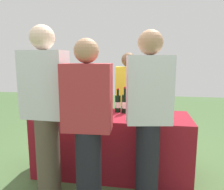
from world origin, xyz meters
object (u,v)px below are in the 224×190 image
wine_bottle_5 (125,104)px  wine_glass_4 (148,111)px  wine_bottle_0 (67,103)px  wine_glass_2 (104,111)px  wine_bottle_6 (146,105)px  wine_bottle_4 (118,104)px  guest_0 (46,109)px  wine_bottle_2 (94,104)px  wine_glass_5 (156,109)px  wine_bottle_1 (83,104)px  guest_1 (88,123)px  wine_bottle_3 (105,104)px  wine_glass_0 (85,107)px  guest_2 (148,114)px  server_pouring (128,100)px  wine_bottle_7 (163,106)px  wine_glass_1 (96,108)px  wine_glass_3 (131,111)px

wine_bottle_5 → wine_glass_4: (0.30, -0.27, -0.02)m
wine_bottle_0 → wine_bottle_5: wine_bottle_5 is taller
wine_glass_2 → wine_bottle_6: bearing=28.8°
wine_bottle_4 → guest_0: (-0.62, -0.78, 0.08)m
wine_bottle_2 → wine_glass_5: bearing=-10.5°
wine_bottle_1 → guest_0: 0.71m
wine_bottle_1 → guest_0: bearing=-104.6°
wine_bottle_1 → wine_bottle_5: (0.53, 0.06, 0.01)m
guest_0 → guest_1: bearing=-11.5°
wine_bottle_3 → guest_0: bearing=-124.2°
wine_glass_0 → guest_2: 0.89m
guest_0 → server_pouring: bearing=63.3°
wine_glass_5 → wine_bottle_7: bearing=64.0°
wine_glass_4 → server_pouring: (-0.30, 0.78, -0.02)m
wine_bottle_3 → wine_bottle_0: bearing=179.3°
wine_glass_1 → guest_1: guest_1 is taller
wine_bottle_6 → wine_bottle_7: (0.21, 0.03, -0.01)m
wine_glass_3 → guest_2: guest_2 is taller
wine_bottle_1 → wine_bottle_5: bearing=6.6°
wine_bottle_6 → wine_glass_5: (0.13, -0.15, -0.02)m
wine_bottle_2 → wine_bottle_4: 0.30m
wine_glass_5 → wine_glass_1: bearing=-175.8°
wine_bottle_4 → wine_bottle_2: bearing=-167.2°
wine_bottle_0 → wine_glass_3: 0.88m
wine_bottle_6 → wine_glass_1: (-0.59, -0.21, -0.02)m
wine_bottle_2 → wine_glass_3: bearing=-26.4°
wine_glass_0 → wine_glass_3: size_ratio=1.12×
wine_glass_5 → guest_0: size_ratio=0.08×
wine_bottle_2 → wine_bottle_5: (0.39, 0.03, 0.01)m
wine_glass_4 → guest_2: bearing=-90.4°
server_pouring → wine_bottle_4: bearing=80.3°
wine_bottle_3 → wine_bottle_7: size_ratio=1.10×
wine_bottle_2 → wine_glass_0: wine_bottle_2 is taller
wine_bottle_3 → guest_1: size_ratio=0.20×
wine_bottle_2 → wine_bottle_3: (0.14, -0.03, 0.00)m
wine_glass_3 → wine_glass_5: bearing=19.3°
wine_glass_4 → wine_glass_5: wine_glass_5 is taller
wine_bottle_2 → wine_bottle_6: bearing=0.9°
wine_bottle_0 → wine_bottle_7: (1.23, 0.07, -0.01)m
wine_glass_5 → guest_2: 0.52m
wine_bottle_2 → wine_glass_2: 0.31m
guest_0 → wine_bottle_0: bearing=96.2°
wine_bottle_1 → wine_bottle_7: size_ratio=1.06×
wine_bottle_3 → server_pouring: (0.24, 0.58, -0.04)m
wine_bottle_0 → wine_bottle_2: wine_bottle_0 is taller
wine_glass_2 → guest_1: 0.58m
wine_bottle_1 → wine_bottle_7: (1.01, 0.07, -0.00)m
wine_glass_0 → wine_glass_1: size_ratio=1.02×
wine_bottle_2 → server_pouring: 0.67m
wine_bottle_6 → server_pouring: bearing=116.5°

